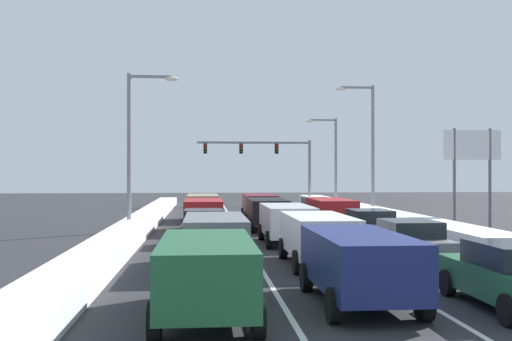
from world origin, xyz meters
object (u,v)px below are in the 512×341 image
at_px(suv_maroon_center_lane_fifth, 260,205).
at_px(street_lamp_left_mid, 136,137).
at_px(suv_red_right_lane_fourth, 331,211).
at_px(roadside_sign_right, 472,156).
at_px(suv_red_left_lane_fourth, 203,212).
at_px(suv_tan_left_lane_fifth, 203,205).
at_px(street_lamp_right_near, 368,140).
at_px(suv_white_center_lane_second, 318,235).
at_px(traffic_light_gantry, 270,155).
at_px(suv_green_left_lane_nearest, 206,271).
at_px(suv_black_center_lane_fourth, 267,211).
at_px(sedan_charcoal_right_lane_third, 369,227).
at_px(street_lamp_right_mid, 331,154).
at_px(sedan_tan_right_lane_fifth, 316,209).
at_px(suv_gray_left_lane_second, 215,237).
at_px(sedan_charcoal_left_lane_third, 204,226).
at_px(sedan_gray_right_lane_second, 409,242).
at_px(suv_navy_center_lane_nearest, 359,261).
at_px(suv_silver_center_lane_third, 287,221).

relative_size(suv_maroon_center_lane_fifth, street_lamp_left_mid, 0.59).
bearing_deg(suv_red_right_lane_fourth, roadside_sign_right, -2.32).
bearing_deg(suv_red_left_lane_fourth, suv_tan_left_lane_fifth, 90.44).
bearing_deg(street_lamp_right_near, suv_white_center_lane_second, -109.62).
height_order(suv_maroon_center_lane_fifth, traffic_light_gantry, traffic_light_gantry).
bearing_deg(suv_green_left_lane_nearest, suv_black_center_lane_fourth, 80.42).
relative_size(sedan_charcoal_right_lane_third, suv_green_left_lane_nearest, 0.92).
xyz_separation_m(suv_red_left_lane_fourth, suv_tan_left_lane_fifth, (-0.05, 7.11, 0.00)).
xyz_separation_m(sedan_charcoal_right_lane_third, suv_red_left_lane_fourth, (-7.08, 6.57, 0.25)).
bearing_deg(street_lamp_right_mid, street_lamp_left_mid, -128.09).
height_order(suv_maroon_center_lane_fifth, suv_red_left_lane_fourth, same).
relative_size(suv_black_center_lane_fourth, suv_red_left_lane_fourth, 1.00).
relative_size(sedan_tan_right_lane_fifth, suv_tan_left_lane_fifth, 0.92).
xyz_separation_m(suv_gray_left_lane_second, street_lamp_right_near, (10.61, 20.36, 4.28)).
height_order(suv_gray_left_lane_second, sedan_charcoal_left_lane_third, suv_gray_left_lane_second).
bearing_deg(sedan_gray_right_lane_second, suv_navy_center_lane_nearest, -118.68).
relative_size(sedan_charcoal_left_lane_third, street_lamp_left_mid, 0.54).
height_order(sedan_charcoal_right_lane_third, roadside_sign_right, roadside_sign_right).
bearing_deg(suv_maroon_center_lane_fifth, suv_black_center_lane_fourth, -91.73).
distance_m(suv_white_center_lane_second, suv_black_center_lane_fourth, 12.72).
relative_size(sedan_gray_right_lane_second, street_lamp_left_mid, 0.54).
relative_size(suv_red_right_lane_fourth, suv_gray_left_lane_second, 1.00).
relative_size(suv_maroon_center_lane_fifth, suv_tan_left_lane_fifth, 1.00).
xyz_separation_m(suv_maroon_center_lane_fifth, suv_tan_left_lane_fifth, (-3.66, 0.10, 0.00)).
distance_m(suv_gray_left_lane_second, suv_red_left_lane_fourth, 12.41).
bearing_deg(roadside_sign_right, suv_green_left_lane_nearest, -127.13).
height_order(suv_white_center_lane_second, suv_red_left_lane_fourth, same).
bearing_deg(suv_gray_left_lane_second, street_lamp_right_near, 62.48).
bearing_deg(suv_red_left_lane_fourth, suv_navy_center_lane_nearest, -78.76).
height_order(sedan_charcoal_left_lane_third, suv_red_left_lane_fourth, suv_red_left_lane_fourth).
relative_size(suv_silver_center_lane_third, street_lamp_right_mid, 0.64).
xyz_separation_m(suv_maroon_center_lane_fifth, street_lamp_right_mid, (7.05, 11.21, 3.59)).
xyz_separation_m(sedan_tan_right_lane_fifth, street_lamp_right_near, (3.82, 1.57, 4.53)).
relative_size(suv_white_center_lane_second, suv_tan_left_lane_fifth, 1.00).
xyz_separation_m(suv_white_center_lane_second, street_lamp_right_mid, (6.85, 30.41, 3.59)).
relative_size(suv_black_center_lane_fourth, roadside_sign_right, 0.89).
bearing_deg(suv_silver_center_lane_third, street_lamp_right_mid, 73.76).
bearing_deg(traffic_light_gantry, suv_red_right_lane_fourth, -88.91).
xyz_separation_m(suv_black_center_lane_fourth, traffic_light_gantry, (2.92, 25.37, 3.72)).
bearing_deg(street_lamp_left_mid, traffic_light_gantry, 69.07).
distance_m(suv_white_center_lane_second, traffic_light_gantry, 38.34).
bearing_deg(suv_green_left_lane_nearest, street_lamp_right_mid, 74.23).
height_order(suv_maroon_center_lane_fifth, street_lamp_right_mid, street_lamp_right_mid).
xyz_separation_m(suv_red_right_lane_fourth, street_lamp_right_near, (4.17, 7.82, 4.28)).
bearing_deg(suv_green_left_lane_nearest, sedan_tan_right_lane_fifth, 74.55).
bearing_deg(suv_navy_center_lane_nearest, suv_red_left_lane_fourth, 101.24).
relative_size(suv_red_left_lane_fourth, suv_tan_left_lane_fifth, 1.00).
bearing_deg(sedan_tan_right_lane_fifth, traffic_light_gantry, 92.46).
relative_size(suv_black_center_lane_fourth, street_lamp_right_near, 0.55).
height_order(suv_black_center_lane_fourth, suv_gray_left_lane_second, same).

